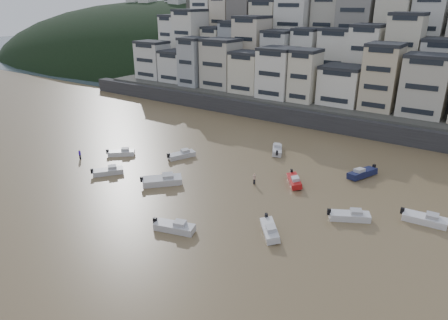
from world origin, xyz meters
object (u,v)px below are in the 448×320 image
Objects in this scene: boat_f at (182,154)px; boat_g at (425,218)px; boat_i at (362,172)px; boat_j at (108,170)px; boat_b at (270,229)px; boat_k at (121,152)px; boat_e at (294,180)px; boat_d at (350,214)px; person_pink at (254,179)px; boat_a at (174,225)px; person_blue at (80,155)px; boat_c at (162,179)px; boat_h at (277,149)px.

boat_g is (39.07, 0.16, 0.03)m from boat_f.
boat_j is (-33.38, -22.00, -0.10)m from boat_i.
boat_k is (-34.10, 7.73, -0.03)m from boat_b.
boat_e is at bearing 155.09° from boat_b.
boat_e is (-10.24, 5.57, -0.04)m from boat_d.
boat_k is (-9.54, -5.24, -0.04)m from boat_f.
boat_e is (-3.63, 14.27, -0.01)m from boat_b.
boat_d is at bearing -8.30° from person_pink.
boat_a is 16.77m from person_pink.
boat_b is at bearing -53.81° from boat_k.
boat_g reaches higher than boat_f.
boat_f is at bearing -12.25° from boat_k.
boat_f is (-31.17, 4.28, -0.02)m from boat_d.
boat_a reaches higher than boat_k.
boat_b is at bearing -3.58° from person_blue.
boat_k is 2.89× the size of person_pink.
person_blue is 31.19m from person_pink.
boat_k is at bearing 49.80° from person_blue.
boat_c is at bearing -59.74° from boat_k.
boat_c is 35.77m from boat_g.
boat_h is 1.08× the size of boat_k.
boat_c is (-19.75, 2.87, 0.15)m from boat_b.
boat_f is at bearing -122.44° from boat_e.
boat_a is at bearing -15.91° from person_blue.
person_pink reaches higher than boat_k.
boat_i is (13.62, 28.68, 0.06)m from boat_a.
boat_a reaches higher than boat_b.
boat_j is at bearing 163.81° from boat_d.
person_pink is at bearing 15.81° from person_blue.
boat_d is (6.61, 8.70, 0.03)m from boat_b.
boat_j is (-29.47, 0.86, -0.02)m from boat_b.
person_pink is (-4.95, -3.35, 0.17)m from boat_e.
boat_k is (-38.01, -15.13, -0.11)m from boat_i.
boat_c is 18.84m from person_blue.
boat_g is at bearing -140.36° from boat_h.
boat_b is at bearing -54.98° from boat_c.
boat_c is at bearing -27.62° from boat_i.
boat_g is 23.20m from person_pink.
boat_c is at bearing 133.50° from boat_h.
boat_a is 1.02× the size of boat_f.
boat_h is 27.88m from boat_k.
boat_b is 29.48m from boat_j.
boat_f is 0.91× the size of boat_i.
boat_j is at bearing -130.85° from boat_b.
boat_c is at bearing -41.49° from boat_j.
boat_d reaches higher than boat_a.
boat_h is at bearing 152.42° from boat_g.
boat_f is 30.14m from boat_i.
boat_f is 0.96× the size of boat_g.
boat_e is 29.11m from boat_j.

